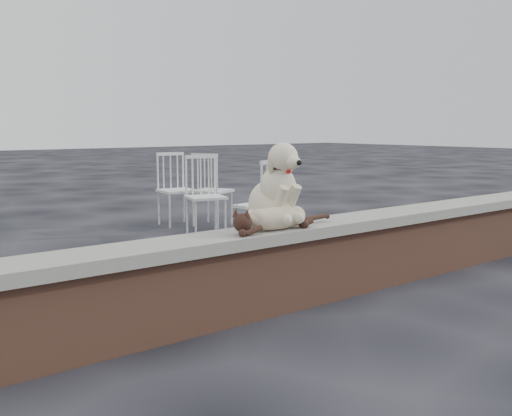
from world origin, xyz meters
TOP-DOWN VIEW (x-y plane):
  - ground at (0.00, 0.00)m, footprint 60.00×60.00m
  - brick_wall at (0.00, 0.00)m, footprint 6.00×0.30m
  - capstone at (0.00, 0.00)m, footprint 6.20×0.40m
  - dog at (-0.67, 0.09)m, footprint 0.40×0.52m
  - cat at (-0.75, -0.06)m, footprint 1.09×0.26m
  - chair_c at (0.55, 1.73)m, footprint 0.63×0.63m
  - chair_b at (0.65, 3.56)m, footprint 0.63×0.63m
  - chair_d at (0.53, 2.72)m, footprint 0.69×0.69m
  - chair_e at (1.00, 3.26)m, footprint 0.74×0.74m

SIDE VIEW (x-z plane):
  - ground at x=0.00m, z-range 0.00..0.00m
  - brick_wall at x=0.00m, z-range 0.00..0.50m
  - chair_c at x=0.55m, z-range 0.00..0.94m
  - chair_b at x=0.65m, z-range 0.00..0.94m
  - chair_d at x=0.53m, z-range 0.00..0.94m
  - chair_e at x=1.00m, z-range 0.00..0.94m
  - capstone at x=0.00m, z-range 0.50..0.58m
  - cat at x=-0.75m, z-range 0.58..0.77m
  - dog at x=-0.67m, z-range 0.58..1.18m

